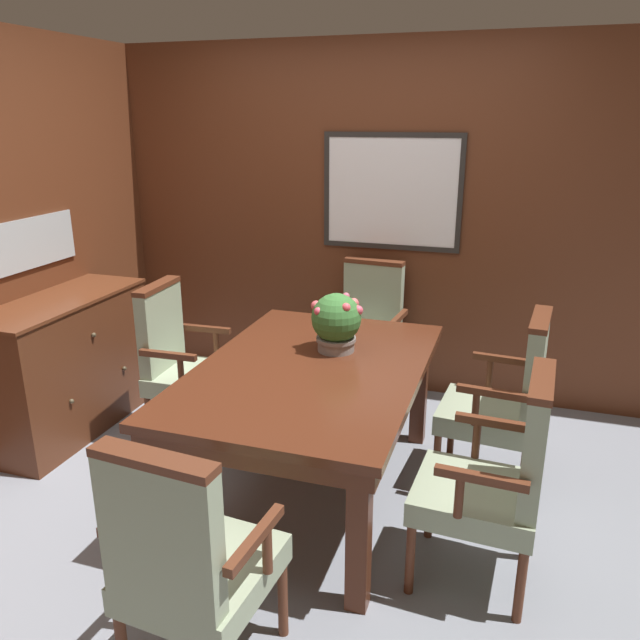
{
  "coord_description": "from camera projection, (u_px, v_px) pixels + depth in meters",
  "views": [
    {
      "loc": [
        1.12,
        -2.68,
        1.96
      ],
      "look_at": [
        0.16,
        0.25,
        0.94
      ],
      "focal_mm": 35.0,
      "sensor_mm": 36.0,
      "label": 1
    }
  ],
  "objects": [
    {
      "name": "ground_plane",
      "position": [
        277.0,
        496.0,
        3.36
      ],
      "size": [
        14.0,
        14.0,
        0.0
      ],
      "primitive_type": "plane",
      "color": "gray"
    },
    {
      "name": "wall_back",
      "position": [
        358.0,
        222.0,
        4.45
      ],
      "size": [
        7.2,
        0.08,
        2.45
      ],
      "color": "#5B2D19",
      "rests_on": "ground_plane"
    },
    {
      "name": "dining_table",
      "position": [
        311.0,
        383.0,
        3.21
      ],
      "size": [
        1.11,
        1.68,
        0.74
      ],
      "color": "#4C2314",
      "rests_on": "ground_plane"
    },
    {
      "name": "chair_right_near",
      "position": [
        497.0,
        477.0,
        2.6
      ],
      "size": [
        0.54,
        0.54,
        0.99
      ],
      "rotation": [
        0.0,
        0.0,
        -1.63
      ],
      "color": "#562B19",
      "rests_on": "ground_plane"
    },
    {
      "name": "chair_head_far",
      "position": [
        366.0,
        329.0,
        4.38
      ],
      "size": [
        0.55,
        0.55,
        0.99
      ],
      "rotation": [
        0.0,
        0.0,
        -0.1
      ],
      "color": "#562B19",
      "rests_on": "ground_plane"
    },
    {
      "name": "chair_right_far",
      "position": [
        506.0,
        398.0,
        3.32
      ],
      "size": [
        0.55,
        0.54,
        0.99
      ],
      "rotation": [
        0.0,
        0.0,
        -1.65
      ],
      "color": "#562B19",
      "rests_on": "ground_plane"
    },
    {
      "name": "chair_left_far",
      "position": [
        182.0,
        359.0,
        3.84
      ],
      "size": [
        0.53,
        0.53,
        0.99
      ],
      "rotation": [
        0.0,
        0.0,
        1.61
      ],
      "color": "#562B19",
      "rests_on": "ground_plane"
    },
    {
      "name": "chair_head_near",
      "position": [
        188.0,
        559.0,
        2.11
      ],
      "size": [
        0.54,
        0.55,
        0.99
      ],
      "rotation": [
        0.0,
        0.0,
        3.06
      ],
      "color": "#562B19",
      "rests_on": "ground_plane"
    },
    {
      "name": "potted_plant",
      "position": [
        336.0,
        322.0,
        3.34
      ],
      "size": [
        0.29,
        0.28,
        0.32
      ],
      "color": "gray",
      "rests_on": "dining_table"
    },
    {
      "name": "sideboard_cabinet",
      "position": [
        67.0,
        365.0,
        3.96
      ],
      "size": [
        0.48,
        1.19,
        0.88
      ],
      "color": "#512816",
      "rests_on": "ground_plane"
    }
  ]
}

